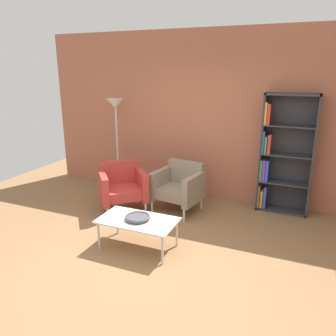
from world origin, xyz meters
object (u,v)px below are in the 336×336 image
Objects in this scene: floor_lamp_torchiere at (116,115)px; armchair_corner_red at (122,186)px; coffee_table_low at (138,222)px; bookshelf_tall at (282,156)px; decorative_bowl at (138,217)px; armchair_by_bookshelf at (179,186)px.

armchair_corner_red is at bearing -54.88° from floor_lamp_torchiere.
armchair_corner_red is at bearing 129.22° from coffee_table_low.
floor_lamp_torchiere is at bearing 127.51° from coffee_table_low.
bookshelf_tall reaches higher than floor_lamp_torchiere.
bookshelf_tall reaches higher than armchair_corner_red.
coffee_table_low is (-1.54, -1.99, -0.56)m from bookshelf_tall.
armchair_corner_red is (-2.36, -0.99, -0.51)m from bookshelf_tall.
floor_lamp_torchiere reaches higher than armchair_corner_red.
bookshelf_tall is 2.95m from floor_lamp_torchiere.
floor_lamp_torchiere is (-1.35, 1.76, 1.01)m from decorative_bowl.
coffee_table_low is 3.12× the size of decorative_bowl.
decorative_bowl is at bearing -91.40° from armchair_corner_red.
decorative_bowl is at bearing -52.49° from floor_lamp_torchiere.
armchair_by_bookshelf is at bearing -157.29° from bookshelf_tall.
coffee_table_low is at bearing -82.22° from armchair_by_bookshelf.
armchair_corner_red is at bearing -147.88° from armchair_by_bookshelf.
floor_lamp_torchiere is at bearing 173.50° from armchair_by_bookshelf.
bookshelf_tall is at bearing 4.52° from floor_lamp_torchiere.
floor_lamp_torchiere reaches higher than decorative_bowl.
armchair_by_bookshelf reaches higher than decorative_bowl.
floor_lamp_torchiere is at bearing 127.51° from decorative_bowl.
armchair_corner_red is 0.55× the size of floor_lamp_torchiere.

